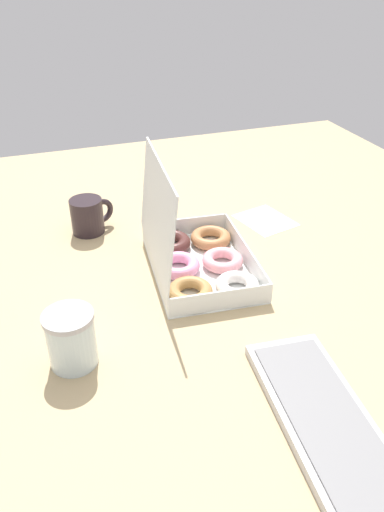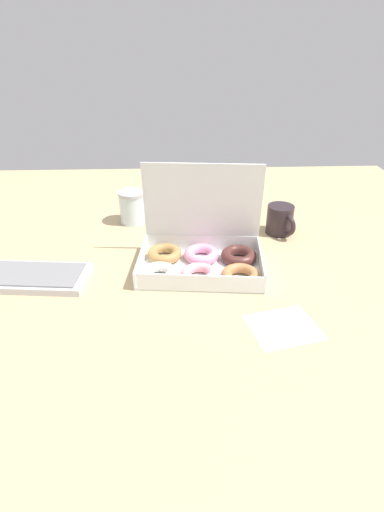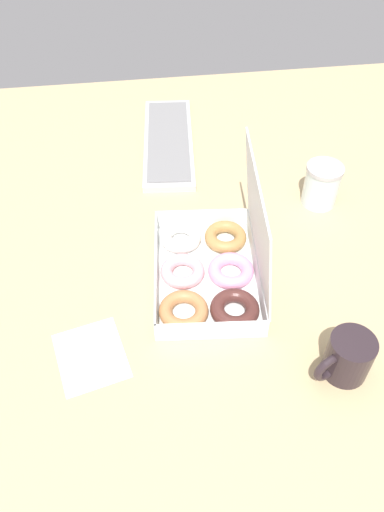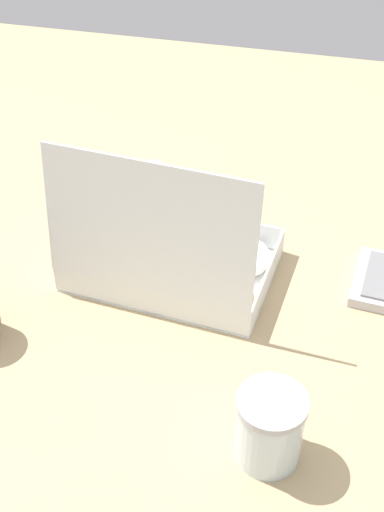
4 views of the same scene
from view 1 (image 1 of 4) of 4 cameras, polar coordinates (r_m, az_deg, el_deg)
The scene contains 6 objects.
ground_plane at distance 114.70cm, azimuth 1.12°, elevation -2.10°, with size 180.00×180.00×2.00cm, color tan.
donut_box at distance 112.87cm, azimuth 0.35°, elevation -0.07°, with size 35.47×25.58×26.66cm.
keyboard at distance 81.90cm, azimuth 16.06°, elevation -19.30°, with size 44.00×17.57×2.20cm.
coffee_mug at distance 130.43cm, azimuth -11.75°, elevation 4.59°, with size 8.24×11.56×9.10cm.
glass_jar at distance 90.08cm, azimuth -13.64°, elevation -9.18°, with size 8.86×8.86×10.65cm.
paper_napkin at distance 136.59cm, azimuth 8.39°, elevation 4.09°, with size 14.42×12.25×0.15cm, color white.
Camera 1 is at (-88.80, 33.38, 63.47)cm, focal length 35.00 mm.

